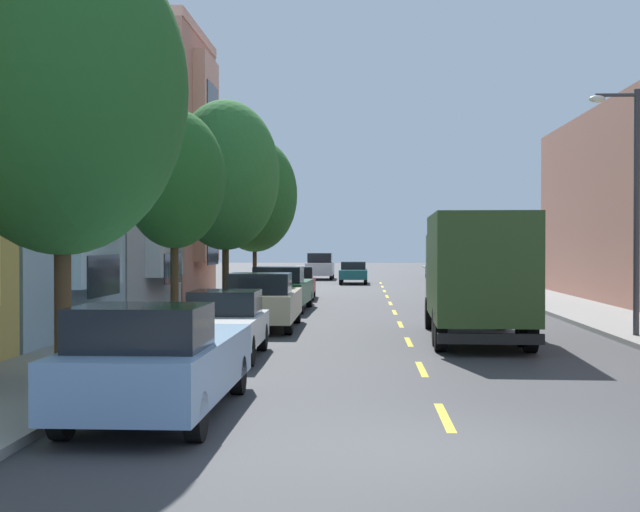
{
  "coord_description": "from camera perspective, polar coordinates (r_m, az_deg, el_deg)",
  "views": [
    {
      "loc": [
        -1.22,
        -11.0,
        2.57
      ],
      "look_at": [
        -3.0,
        25.6,
        2.08
      ],
      "focal_mm": 49.01,
      "sensor_mm": 36.0,
      "label": 1
    }
  ],
  "objects": [
    {
      "name": "ground_plane",
      "position": [
        41.09,
        4.48,
        -2.82
      ],
      "size": [
        160.0,
        160.0,
        0.0
      ],
      "primitive_type": "plane",
      "color": "#38383A"
    },
    {
      "name": "sidewalk_left",
      "position": [
        39.52,
        -5.79,
        -2.86
      ],
      "size": [
        3.2,
        120.0,
        0.14
      ],
      "primitive_type": "cube",
      "color": "gray",
      "rests_on": "ground_plane"
    },
    {
      "name": "sidewalk_right",
      "position": [
        39.95,
        14.81,
        -2.85
      ],
      "size": [
        3.2,
        120.0,
        0.14
      ],
      "primitive_type": "cube",
      "color": "gray",
      "rests_on": "ground_plane"
    },
    {
      "name": "lane_centerline_dashes",
      "position": [
        35.61,
        4.74,
        -3.37
      ],
      "size": [
        0.14,
        47.2,
        0.01
      ],
      "color": "yellow",
      "rests_on": "ground_plane"
    },
    {
      "name": "townhouse_fourth_terracotta",
      "position": [
        42.6,
        -16.49,
        5.41
      ],
      "size": [
        13.85,
        8.32,
        12.5
      ],
      "color": "#B27560",
      "rests_on": "ground_plane"
    },
    {
      "name": "street_tree_nearest",
      "position": [
        15.94,
        -16.5,
        10.39
      ],
      "size": [
        4.33,
        4.33,
        7.98
      ],
      "color": "#47331E",
      "rests_on": "sidewalk_left"
    },
    {
      "name": "street_tree_second",
      "position": [
        24.45,
        -9.49,
        4.96
      ],
      "size": [
        2.81,
        2.81,
        6.16
      ],
      "color": "#47331E",
      "rests_on": "sidewalk_left"
    },
    {
      "name": "street_tree_third",
      "position": [
        33.32,
        -6.2,
        5.27
      ],
      "size": [
        4.11,
        4.11,
        7.9
      ],
      "color": "#47331E",
      "rests_on": "sidewalk_left"
    },
    {
      "name": "street_tree_farthest",
      "position": [
        42.19,
        -4.29,
        3.99
      ],
      "size": [
        4.11,
        4.11,
        7.56
      ],
      "color": "#47331E",
      "rests_on": "sidewalk_left"
    },
    {
      "name": "street_lamp",
      "position": [
        24.78,
        19.63,
        3.94
      ],
      "size": [
        1.35,
        0.28,
        6.57
      ],
      "color": "#38383D",
      "rests_on": "sidewalk_right"
    },
    {
      "name": "delivery_box_truck",
      "position": [
        23.62,
        10.11,
        -0.87
      ],
      "size": [
        2.64,
        7.81,
        3.34
      ],
      "color": "#2D471E",
      "rests_on": "ground_plane"
    },
    {
      "name": "parked_suv_silver",
      "position": [
        64.04,
        0.01,
        -0.65
      ],
      "size": [
        1.96,
        4.8,
        1.93
      ],
      "color": "#B2B5BA",
      "rests_on": "ground_plane"
    },
    {
      "name": "parked_hatchback_burgundy",
      "position": [
        49.03,
        9.4,
        -1.36
      ],
      "size": [
        1.81,
        4.03,
        1.5
      ],
      "color": "maroon",
      "rests_on": "ground_plane"
    },
    {
      "name": "parked_pickup_sky",
      "position": [
        13.32,
        -10.5,
        -6.77
      ],
      "size": [
        2.05,
        5.32,
        1.73
      ],
      "color": "#7A9EC6",
      "rests_on": "ground_plane"
    },
    {
      "name": "parked_pickup_champagne",
      "position": [
        26.52,
        -3.72,
        -3.0
      ],
      "size": [
        2.04,
        5.32,
        1.73
      ],
      "color": "tan",
      "rests_on": "ground_plane"
    },
    {
      "name": "parked_hatchback_charcoal",
      "position": [
        65.51,
        7.72,
        -0.83
      ],
      "size": [
        1.83,
        4.04,
        1.5
      ],
      "color": "#333338",
      "rests_on": "ground_plane"
    },
    {
      "name": "parked_hatchback_white",
      "position": [
        20.03,
        -6.34,
        -4.44
      ],
      "size": [
        1.78,
        4.02,
        1.5
      ],
      "color": "silver",
      "rests_on": "ground_plane"
    },
    {
      "name": "parked_sedan_navy",
      "position": [
        36.68,
        11.7,
        -2.09
      ],
      "size": [
        1.82,
        4.51,
        1.43
      ],
      "color": "navy",
      "rests_on": "ground_plane"
    },
    {
      "name": "parked_hatchback_red",
      "position": [
        41.3,
        -1.55,
        -1.75
      ],
      "size": [
        1.85,
        4.05,
        1.5
      ],
      "color": "#AD1E1E",
      "rests_on": "ground_plane"
    },
    {
      "name": "parked_pickup_forest",
      "position": [
        33.77,
        -2.51,
        -2.19
      ],
      "size": [
        2.14,
        5.35,
        1.73
      ],
      "color": "#194C28",
      "rests_on": "ground_plane"
    },
    {
      "name": "moving_teal_sedan",
      "position": [
        57.14,
        2.19,
        -1.06
      ],
      "size": [
        1.8,
        4.5,
        1.43
      ],
      "color": "#195B60",
      "rests_on": "ground_plane"
    }
  ]
}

